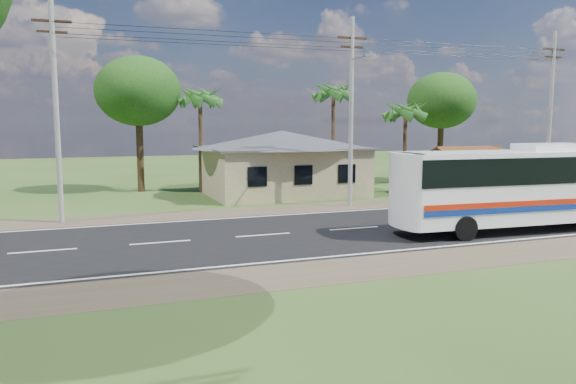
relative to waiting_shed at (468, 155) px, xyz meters
name	(u,v)px	position (x,y,z in m)	size (l,w,h in m)	color
ground	(354,229)	(-13.00, -8.50, -2.73)	(120.00, 120.00, 0.00)	#294719
road	(354,229)	(-13.00, -8.50, -2.72)	(120.00, 16.00, 0.03)	black
house	(282,156)	(-12.00, 4.50, -0.09)	(12.40, 10.00, 5.00)	tan
waiting_shed	(468,155)	(0.00, 0.00, 0.00)	(5.20, 4.48, 3.35)	#332112
concrete_barrier	(483,194)	(-1.00, -2.90, -2.28)	(7.00, 0.30, 0.90)	#9E9E99
utility_poles	(346,109)	(-10.33, -2.01, 3.04)	(32.80, 2.22, 11.00)	#9E9E99
palm_near	(406,112)	(-3.50, 2.50, 2.98)	(2.80, 2.80, 6.70)	#47301E
palm_mid	(333,93)	(-7.00, 7.00, 4.43)	(2.80, 2.80, 8.20)	#47301E
palm_far	(200,98)	(-17.00, 7.50, 3.95)	(2.80, 2.80, 7.70)	#47301E
tree_behind_house	(138,92)	(-21.00, 9.50, 4.39)	(6.00, 6.00, 9.61)	#47301E
tree_behind_shed	(442,101)	(3.00, 7.50, 3.95)	(5.60, 5.60, 9.02)	#47301E
coach_bus	(531,181)	(-5.48, -11.53, -0.44)	(13.05, 3.49, 4.01)	white
motorcycle	(434,196)	(-4.54, -2.64, -2.32)	(0.54, 1.56, 0.82)	black
person	(489,186)	(-0.46, -2.79, -1.80)	(0.67, 0.44, 1.85)	navy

